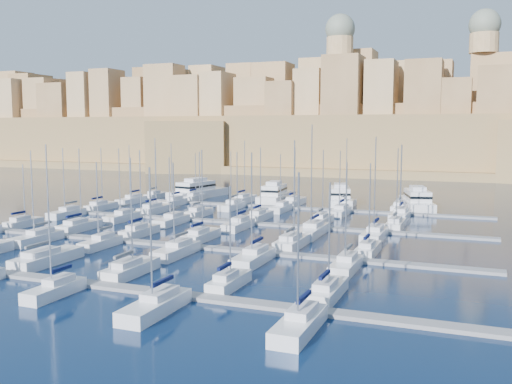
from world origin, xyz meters
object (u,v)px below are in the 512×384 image
at_px(sailboat_4, 229,282).
at_px(sailboat_2, 47,258).
at_px(motor_yacht_c, 340,198).
at_px(motor_yacht_a, 197,191).
at_px(motor_yacht_d, 417,201).
at_px(motor_yacht_b, 274,195).

bearing_deg(sailboat_4, sailboat_2, 176.75).
height_order(sailboat_2, motor_yacht_c, sailboat_2).
height_order(motor_yacht_a, motor_yacht_c, same).
bearing_deg(sailboat_2, motor_yacht_d, 60.92).
relative_size(sailboat_2, motor_yacht_c, 0.92).
distance_m(sailboat_4, motor_yacht_b, 73.30).
xyz_separation_m(sailboat_2, motor_yacht_c, (21.97, 69.14, 0.96)).
bearing_deg(motor_yacht_b, motor_yacht_d, 1.04).
distance_m(motor_yacht_a, motor_yacht_d, 53.37).
bearing_deg(sailboat_4, motor_yacht_c, 93.43).
height_order(sailboat_4, motor_yacht_d, sailboat_4).
xyz_separation_m(sailboat_4, motor_yacht_b, (-19.92, 70.53, 1.02)).
relative_size(sailboat_4, motor_yacht_c, 0.67).
height_order(motor_yacht_a, motor_yacht_b, same).
bearing_deg(motor_yacht_d, motor_yacht_b, -178.96).
bearing_deg(motor_yacht_d, sailboat_4, -99.99).
height_order(motor_yacht_b, motor_yacht_d, same).
bearing_deg(motor_yacht_b, motor_yacht_a, 177.33).
height_order(motor_yacht_a, motor_yacht_d, same).
bearing_deg(sailboat_2, motor_yacht_c, 72.37).
relative_size(motor_yacht_b, motor_yacht_d, 0.91).
bearing_deg(motor_yacht_a, motor_yacht_d, -0.41).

